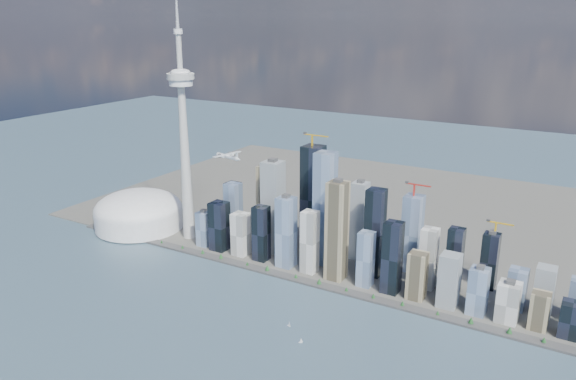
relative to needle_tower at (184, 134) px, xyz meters
The scene contains 10 objects.
ground 491.65m from the needle_tower, 45.94° to the right, with size 4000.00×4000.00×0.00m, color #33465A.
seawall 385.07m from the needle_tower, 11.31° to the right, with size 1100.00×22.00×4.00m, color #383838.
land 544.99m from the needle_tower, 52.43° to the left, with size 1400.00×900.00×3.00m, color #4C4C47.
shoreline_trees 380.99m from the needle_tower, 11.31° to the right, with size 960.53×7.20×8.80m.
skyscraper_cluster 394.36m from the needle_tower, ahead, with size 736.00×142.00×246.43m.
needle_tower is the anchor object (origin of this frame).
dome_stadium 241.40m from the needle_tower, behind, with size 200.00×200.00×86.00m.
airplane 193.97m from the needle_tower, 25.52° to the right, with size 66.71×59.43×16.42m.
sailboat_west 489.85m from the needle_tower, 28.86° to the right, with size 7.00×3.53×9.75m.
sailboat_east 534.09m from the needle_tower, 29.92° to the right, with size 6.30×3.74×8.96m.
Camera 1 is at (473.65, -578.99, 473.32)m, focal length 35.00 mm.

